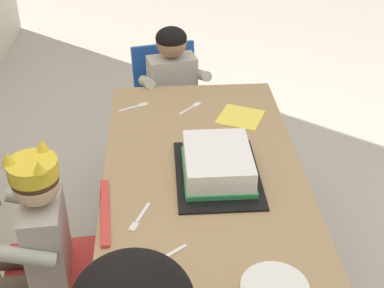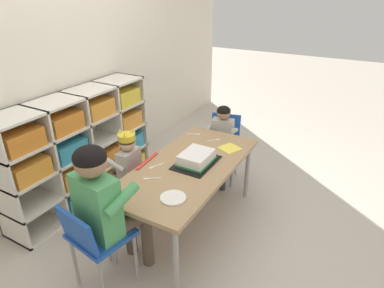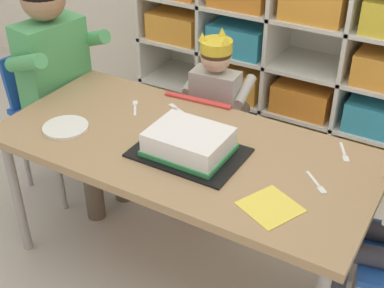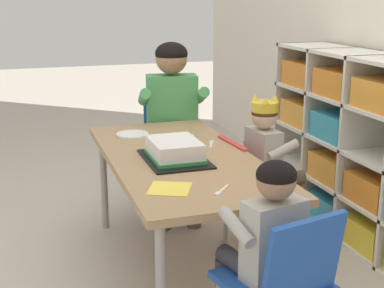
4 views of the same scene
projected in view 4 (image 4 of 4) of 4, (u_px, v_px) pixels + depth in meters
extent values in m
plane|color=#BCB2A3|center=(181.00, 270.00, 2.74)|extent=(16.00, 16.00, 0.00)
cube|color=silver|center=(298.00, 119.00, 3.71)|extent=(0.02, 0.35, 1.02)
cube|color=silver|center=(328.00, 132.00, 3.36)|extent=(0.02, 0.35, 1.02)
cube|color=silver|center=(366.00, 149.00, 3.01)|extent=(0.02, 0.35, 1.02)
cube|color=silver|center=(359.00, 233.00, 3.14)|extent=(1.56, 0.35, 0.02)
cube|color=silver|center=(362.00, 192.00, 3.07)|extent=(1.56, 0.35, 0.02)
cube|color=silver|center=(366.00, 149.00, 3.01)|extent=(1.56, 0.35, 0.02)
cube|color=silver|center=(370.00, 104.00, 2.94)|extent=(1.56, 0.35, 0.02)
cube|color=silver|center=(374.00, 57.00, 2.87)|extent=(1.56, 0.35, 0.02)
cube|color=teal|center=(338.00, 207.00, 3.29)|extent=(0.30, 0.28, 0.15)
cube|color=yellow|center=(378.00, 233.00, 2.94)|extent=(0.30, 0.28, 0.15)
cube|color=orange|center=(342.00, 167.00, 3.22)|extent=(0.30, 0.28, 0.15)
cube|color=orange|center=(383.00, 189.00, 2.87)|extent=(0.30, 0.28, 0.15)
cube|color=orange|center=(311.00, 112.00, 3.51)|extent=(0.30, 0.28, 0.15)
cube|color=teal|center=(345.00, 126.00, 3.15)|extent=(0.30, 0.28, 0.15)
cube|color=orange|center=(313.00, 73.00, 3.44)|extent=(0.30, 0.28, 0.15)
cube|color=orange|center=(348.00, 83.00, 3.09)|extent=(0.30, 0.28, 0.15)
cube|color=#A37F56|center=(180.00, 159.00, 2.58)|extent=(1.39, 0.66, 0.03)
cylinder|color=#9E9993|center=(104.00, 182.00, 3.16)|extent=(0.04, 0.04, 0.56)
cylinder|color=#9E9993|center=(193.00, 173.00, 3.33)|extent=(0.04, 0.04, 0.56)
cylinder|color=#9E9993|center=(293.00, 271.00, 2.16)|extent=(0.04, 0.04, 0.56)
cube|color=red|center=(260.00, 185.00, 2.91)|extent=(0.35, 0.35, 0.03)
cube|color=red|center=(235.00, 164.00, 2.81)|extent=(0.30, 0.08, 0.24)
cylinder|color=gray|center=(294.00, 222.00, 2.89)|extent=(0.02, 0.02, 0.34)
cylinder|color=gray|center=(268.00, 205.00, 3.12)|extent=(0.02, 0.02, 0.34)
cylinder|color=gray|center=(249.00, 230.00, 2.79)|extent=(0.02, 0.02, 0.34)
cylinder|color=gray|center=(226.00, 212.00, 3.02)|extent=(0.02, 0.02, 0.34)
cube|color=#B2ADA3|center=(263.00, 157.00, 2.87)|extent=(0.22, 0.13, 0.29)
sphere|color=#DBB293|center=(264.00, 116.00, 2.81)|extent=(0.13, 0.13, 0.13)
ellipsoid|color=#472D19|center=(265.00, 112.00, 2.80)|extent=(0.14, 0.14, 0.10)
cylinder|color=yellow|center=(265.00, 106.00, 2.80)|extent=(0.14, 0.14, 0.05)
cone|color=yellow|center=(275.00, 97.00, 2.81)|extent=(0.04, 0.04, 0.04)
cone|color=yellow|center=(266.00, 100.00, 2.73)|extent=(0.04, 0.04, 0.04)
cone|color=yellow|center=(255.00, 97.00, 2.82)|extent=(0.04, 0.04, 0.04)
cylinder|color=brown|center=(286.00, 179.00, 2.88)|extent=(0.09, 0.21, 0.07)
cylinder|color=brown|center=(273.00, 172.00, 2.99)|extent=(0.09, 0.21, 0.07)
cylinder|color=brown|center=(301.00, 213.00, 2.98)|extent=(0.06, 0.06, 0.36)
cylinder|color=brown|center=(288.00, 205.00, 3.09)|extent=(0.06, 0.06, 0.36)
cylinder|color=#B2ADA3|center=(283.00, 150.00, 2.76)|extent=(0.06, 0.18, 0.10)
cylinder|color=#B2ADA3|center=(259.00, 138.00, 2.98)|extent=(0.06, 0.18, 0.10)
cube|color=#1E4CA8|center=(172.00, 144.00, 3.41)|extent=(0.39, 0.40, 0.03)
cube|color=#1E4CA8|center=(169.00, 117.00, 3.52)|extent=(0.11, 0.33, 0.24)
cylinder|color=gray|center=(151.00, 186.00, 3.31)|extent=(0.02, 0.02, 0.42)
cylinder|color=gray|center=(199.00, 184.00, 3.36)|extent=(0.02, 0.02, 0.42)
cylinder|color=gray|center=(148.00, 172.00, 3.57)|extent=(0.02, 0.02, 0.42)
cylinder|color=gray|center=(192.00, 170.00, 3.62)|extent=(0.02, 0.02, 0.42)
cube|color=#4C9E5B|center=(172.00, 109.00, 3.35)|extent=(0.21, 0.32, 0.42)
sphere|color=#997051|center=(171.00, 58.00, 3.26)|extent=(0.19, 0.19, 0.19)
ellipsoid|color=black|center=(171.00, 54.00, 3.26)|extent=(0.19, 0.19, 0.14)
cylinder|color=brown|center=(160.00, 145.00, 3.24)|extent=(0.31, 0.15, 0.10)
cylinder|color=brown|center=(190.00, 144.00, 3.27)|extent=(0.31, 0.15, 0.10)
cylinder|color=brown|center=(163.00, 194.00, 3.16)|extent=(0.08, 0.08, 0.44)
cylinder|color=brown|center=(194.00, 192.00, 3.19)|extent=(0.08, 0.08, 0.44)
cylinder|color=#4C9E5B|center=(144.00, 97.00, 3.24)|extent=(0.25, 0.10, 0.14)
cylinder|color=#4C9E5B|center=(201.00, 95.00, 3.29)|extent=(0.25, 0.10, 0.14)
cube|color=#1E4CA8|center=(272.00, 282.00, 1.91)|extent=(0.39, 0.39, 0.03)
cube|color=#1E4CA8|center=(304.00, 259.00, 1.74)|extent=(0.13, 0.30, 0.29)
cube|color=#B2ADA3|center=(274.00, 241.00, 1.86)|extent=(0.16, 0.23, 0.29)
sphere|color=#997051|center=(276.00, 181.00, 1.81)|extent=(0.13, 0.13, 0.13)
ellipsoid|color=black|center=(276.00, 175.00, 1.80)|extent=(0.14, 0.14, 0.10)
cylinder|color=#33333D|center=(268.00, 256.00, 2.01)|extent=(0.22, 0.11, 0.07)
cylinder|color=#33333D|center=(240.00, 264.00, 1.95)|extent=(0.22, 0.11, 0.07)
cylinder|color=#B2ADA3|center=(295.00, 212.00, 1.94)|extent=(0.18, 0.08, 0.10)
cylinder|color=#B2ADA3|center=(237.00, 227.00, 1.82)|extent=(0.18, 0.08, 0.10)
cube|color=black|center=(175.00, 159.00, 2.52)|extent=(0.38, 0.27, 0.01)
cube|color=white|center=(175.00, 149.00, 2.51)|extent=(0.27, 0.21, 0.08)
cube|color=#338E4C|center=(175.00, 156.00, 2.52)|extent=(0.28, 0.22, 0.02)
cylinder|color=white|center=(132.00, 135.00, 2.94)|extent=(0.17, 0.17, 0.01)
cube|color=#F4DB4C|center=(170.00, 189.00, 2.15)|extent=(0.21, 0.21, 0.00)
cube|color=white|center=(280.00, 185.00, 2.19)|extent=(0.05, 0.08, 0.00)
cube|color=white|center=(270.00, 189.00, 2.14)|extent=(0.03, 0.04, 0.00)
cube|color=white|center=(211.00, 145.00, 2.75)|extent=(0.09, 0.05, 0.00)
cube|color=white|center=(212.00, 142.00, 2.81)|extent=(0.04, 0.03, 0.00)
cube|color=white|center=(224.00, 188.00, 2.15)|extent=(0.07, 0.07, 0.00)
cube|color=white|center=(218.00, 193.00, 2.09)|extent=(0.04, 0.04, 0.00)
cube|color=white|center=(185.00, 138.00, 2.88)|extent=(0.06, 0.08, 0.00)
cube|color=white|center=(192.00, 136.00, 2.93)|extent=(0.04, 0.04, 0.00)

